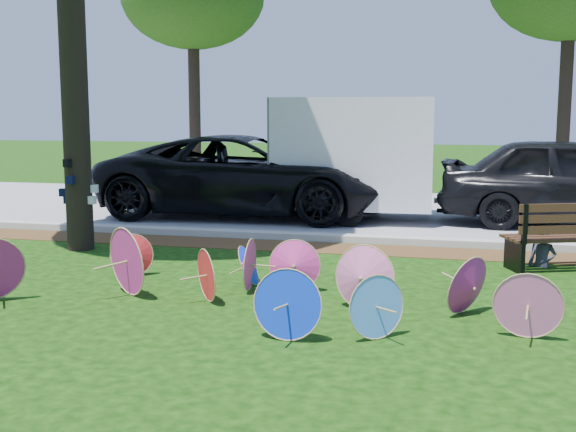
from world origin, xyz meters
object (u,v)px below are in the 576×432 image
(black_van, at_px, (247,176))
(person_left, at_px, (543,230))
(cargo_trailer, at_px, (355,152))
(parasol_pile, at_px, (245,275))
(park_bench, at_px, (569,235))

(black_van, height_order, person_left, black_van)
(black_van, xyz_separation_m, person_left, (5.80, -4.02, -0.33))
(cargo_trailer, bearing_deg, parasol_pile, -94.32)
(cargo_trailer, relative_size, park_bench, 1.70)
(parasol_pile, relative_size, person_left, 6.33)
(cargo_trailer, xyz_separation_m, park_bench, (3.78, -4.13, -0.94))
(park_bench, xyz_separation_m, person_left, (-0.35, 0.05, 0.06))
(black_van, xyz_separation_m, park_bench, (6.15, -4.07, -0.39))
(black_van, xyz_separation_m, cargo_trailer, (2.36, 0.06, 0.55))
(parasol_pile, relative_size, park_bench, 3.67)
(black_van, distance_m, cargo_trailer, 2.43)
(parasol_pile, bearing_deg, person_left, 40.77)
(person_left, bearing_deg, parasol_pile, -133.03)
(park_bench, bearing_deg, black_van, 125.28)
(parasol_pile, xyz_separation_m, person_left, (3.66, 3.15, 0.18))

